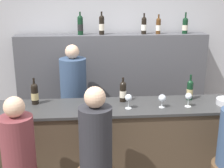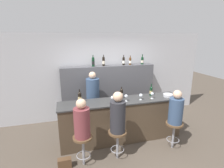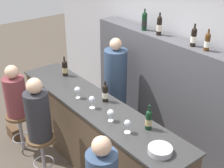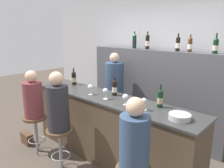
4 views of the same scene
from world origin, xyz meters
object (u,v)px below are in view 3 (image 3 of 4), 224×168
(wine_bottle_counter_1, at_px, (105,93))
(bartender, at_px, (115,90))
(wine_bottle_backbar_0, at_px, (144,21))
(guest_seated_middle, at_px, (38,113))
(wine_bottle_counter_0, at_px, (65,68))
(wine_glass_1, at_px, (92,100))
(bar_stool_middle, at_px, (42,145))
(wine_glass_3, at_px, (127,124))
(metal_bowl, at_px, (160,150))
(wine_bottle_backbar_1, at_px, (159,25))
(bar_stool_left, at_px, (20,122))
(wine_bottle_counter_2, at_px, (149,119))
(handbag, at_px, (13,132))
(wine_bottle_backbar_3, at_px, (207,42))
(wine_bottle_backbar_2, at_px, (194,37))
(wine_glass_0, at_px, (78,90))
(guest_seated_left, at_px, (15,94))
(wine_glass_2, at_px, (111,113))

(wine_bottle_counter_1, height_order, bartender, bartender)
(wine_bottle_backbar_0, distance_m, guest_seated_middle, 2.09)
(wine_bottle_counter_0, relative_size, wine_bottle_counter_1, 1.07)
(guest_seated_middle, bearing_deg, wine_glass_1, 56.06)
(wine_glass_1, relative_size, bar_stool_middle, 0.26)
(wine_glass_3, relative_size, metal_bowl, 0.64)
(wine_bottle_backbar_1, distance_m, wine_glass_3, 1.75)
(guest_seated_middle, bearing_deg, bartender, 99.82)
(bar_stool_left, bearing_deg, wine_bottle_counter_2, 23.31)
(wine_glass_1, distance_m, handbag, 1.89)
(wine_bottle_backbar_0, xyz_separation_m, handbag, (-0.94, -1.92, -1.70))
(wine_bottle_backbar_3, relative_size, bar_stool_middle, 0.45)
(wine_bottle_counter_1, bearing_deg, guest_seated_middle, -113.49)
(wine_bottle_counter_1, relative_size, wine_glass_3, 1.80)
(wine_bottle_backbar_2, distance_m, wine_glass_0, 1.67)
(wine_bottle_counter_0, distance_m, wine_bottle_counter_1, 1.01)
(wine_bottle_counter_0, distance_m, metal_bowl, 2.19)
(wine_bottle_backbar_0, distance_m, wine_glass_3, 1.92)
(wine_bottle_backbar_0, height_order, bar_stool_middle, wine_bottle_backbar_0)
(guest_seated_left, xyz_separation_m, guest_seated_middle, (0.71, 0.00, 0.04))
(wine_glass_1, xyz_separation_m, bar_stool_middle, (-0.38, -0.56, -0.66))
(wine_bottle_backbar_1, distance_m, wine_glass_1, 1.52)
(wine_glass_0, bearing_deg, bar_stool_left, -143.31)
(wine_bottle_counter_1, relative_size, wine_bottle_backbar_2, 0.95)
(wine_bottle_backbar_2, bearing_deg, metal_bowl, -60.95)
(handbag, bearing_deg, wine_bottle_backbar_1, 57.13)
(wine_bottle_counter_0, relative_size, wine_bottle_backbar_2, 1.02)
(wine_bottle_backbar_0, relative_size, bar_stool_left, 0.52)
(bar_stool_left, bearing_deg, wine_bottle_counter_0, 86.69)
(wine_bottle_counter_1, relative_size, wine_glass_0, 1.78)
(wine_bottle_backbar_1, bearing_deg, wine_bottle_backbar_0, -180.00)
(wine_bottle_backbar_3, distance_m, metal_bowl, 1.59)
(wine_bottle_counter_1, distance_m, wine_bottle_backbar_2, 1.36)
(wine_bottle_counter_2, bearing_deg, guest_seated_middle, -145.09)
(wine_glass_0, bearing_deg, wine_bottle_counter_1, 38.12)
(wine_glass_3, relative_size, bartender, 0.10)
(wine_glass_2, bearing_deg, bar_stool_left, -158.85)
(wine_bottle_backbar_3, height_order, handbag, wine_bottle_backbar_3)
(wine_glass_1, xyz_separation_m, bar_stool_left, (-1.09, -0.56, -0.66))
(wine_bottle_backbar_0, xyz_separation_m, guest_seated_middle, (0.14, -1.92, -0.80))
(bar_stool_middle, bearing_deg, guest_seated_middle, 0.00)
(wine_bottle_counter_1, bearing_deg, handbag, -150.79)
(wine_bottle_backbar_3, xyz_separation_m, guest_seated_left, (-1.70, -1.92, -0.82))
(bar_stool_left, bearing_deg, metal_bowl, 14.96)
(wine_bottle_counter_2, relative_size, wine_glass_1, 1.86)
(wine_bottle_counter_0, relative_size, wine_bottle_backbar_1, 0.94)
(wine_bottle_counter_0, distance_m, wine_bottle_backbar_1, 1.54)
(wine_glass_0, relative_size, wine_glass_1, 0.99)
(wine_bottle_backbar_1, bearing_deg, wine_glass_2, -66.50)
(wine_bottle_backbar_0, relative_size, wine_glass_3, 2.04)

